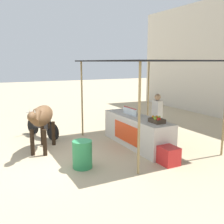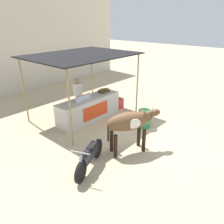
{
  "view_description": "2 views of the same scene",
  "coord_description": "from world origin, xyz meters",
  "views": [
    {
      "loc": [
        6.92,
        -2.22,
        2.68
      ],
      "look_at": [
        -0.46,
        1.55,
        1.09
      ],
      "focal_mm": 42.0,
      "sensor_mm": 36.0,
      "label": 1
    },
    {
      "loc": [
        -5.89,
        -4.22,
        4.03
      ],
      "look_at": [
        -0.16,
        0.76,
        0.77
      ],
      "focal_mm": 35.0,
      "sensor_mm": 36.0,
      "label": 2
    }
  ],
  "objects": [
    {
      "name": "water_bottle_row",
      "position": [
        -0.35,
        2.15,
        1.07
      ],
      "size": [
        0.79,
        0.07,
        0.25
      ],
      "color": "silver",
      "rests_on": "stall_counter"
    },
    {
      "name": "vendor_behind_counter",
      "position": [
        0.06,
        2.95,
        0.85
      ],
      "size": [
        0.34,
        0.22,
        1.65
      ],
      "color": "#383842",
      "rests_on": "ground"
    },
    {
      "name": "water_barrel",
      "position": [
        0.92,
        -0.01,
        0.36
      ],
      "size": [
        0.5,
        0.5,
        0.71
      ],
      "primitive_type": "cylinder",
      "color": "#2D8C51",
      "rests_on": "ground"
    },
    {
      "name": "stall_counter",
      "position": [
        0.0,
        2.2,
        0.48
      ],
      "size": [
        3.0,
        0.82,
        0.96
      ],
      "color": "beige",
      "rests_on": "ground"
    },
    {
      "name": "stall_awning",
      "position": [
        0.0,
        2.5,
        2.62
      ],
      "size": [
        4.2,
        3.2,
        2.73
      ],
      "color": "black",
      "rests_on": "ground"
    },
    {
      "name": "cooler_box",
      "position": [
        1.7,
        2.1,
        0.24
      ],
      "size": [
        0.6,
        0.44,
        0.48
      ],
      "primitive_type": "cube",
      "color": "red",
      "rests_on": "ground"
    },
    {
      "name": "motorcycle_parked",
      "position": [
        -2.38,
        -0.31,
        0.43
      ],
      "size": [
        1.69,
        0.86,
        0.9
      ],
      "color": "black",
      "rests_on": "ground"
    },
    {
      "name": "cow",
      "position": [
        -0.87,
        -0.62,
        1.03
      ],
      "size": [
        1.77,
        1.21,
        1.44
      ],
      "color": "brown",
      "rests_on": "ground"
    },
    {
      "name": "fruit_crate",
      "position": [
        1.0,
        2.25,
        1.03
      ],
      "size": [
        0.44,
        0.32,
        0.18
      ],
      "color": "#3F3326",
      "rests_on": "stall_counter"
    },
    {
      "name": "ground_plane",
      "position": [
        0.0,
        0.0,
        0.0
      ],
      "size": [
        60.0,
        60.0,
        0.0
      ],
      "primitive_type": "plane",
      "color": "tan"
    }
  ]
}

